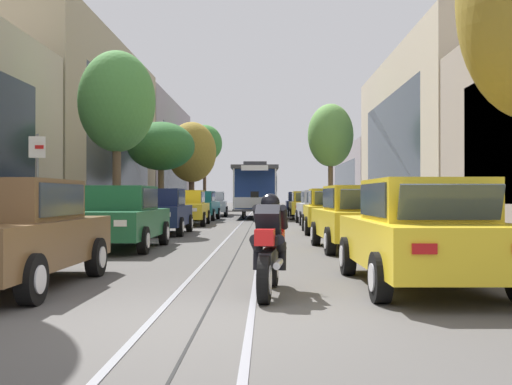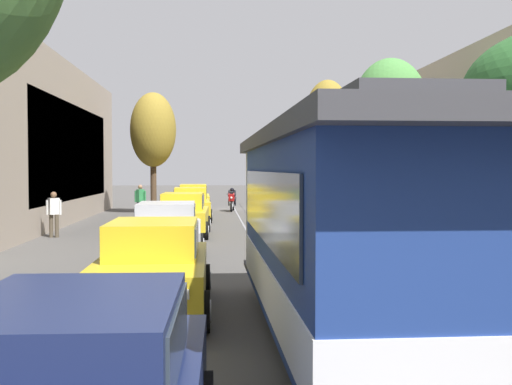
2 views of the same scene
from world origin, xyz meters
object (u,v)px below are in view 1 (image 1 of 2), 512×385
(parked_car_navy_sixth_right, at_px, (299,204))
(street_tree_kerb_right_second, at_px, (331,136))
(parked_car_teal_fifth_left, at_px, (200,205))
(parked_car_yellow_near_right, at_px, (422,233))
(parked_car_silver_fourth_right, at_px, (318,207))
(street_sign_post, at_px, (37,180))
(parked_car_yellow_fourth_left, at_px, (186,207))
(parked_car_silver_sixth_left, at_px, (212,204))
(street_tree_kerb_left_fourth, at_px, (192,152))
(parked_car_yellow_fifth_right, at_px, (306,205))
(parked_car_yellow_mid_right, at_px, (331,211))
(street_tree_kerb_left_second, at_px, (117,102))
(cable_car_trolley, at_px, (255,190))
(parked_car_green_second_left, at_px, (120,217))
(pedestrian_on_right_pavement, at_px, (471,212))
(parked_car_brown_near_left, at_px, (10,233))
(parked_car_navy_mid_left, at_px, (160,211))
(parked_car_yellow_second_right, at_px, (358,218))
(pedestrian_on_left_pavement, at_px, (458,207))
(street_tree_kerb_left_mid, at_px, (161,147))
(street_tree_kerb_left_far, at_px, (205,144))
(pedestrian_crossing_far, at_px, (371,202))

(parked_car_navy_sixth_right, height_order, street_tree_kerb_right_second, street_tree_kerb_right_second)
(parked_car_teal_fifth_left, xyz_separation_m, parked_car_yellow_near_right, (5.97, -24.33, 0.00))
(parked_car_silver_fourth_right, bearing_deg, street_sign_post, -116.92)
(street_sign_post, bearing_deg, street_tree_kerb_right_second, 69.88)
(parked_car_yellow_fourth_left, xyz_separation_m, parked_car_silver_sixth_left, (0.12, 11.80, 0.00))
(parked_car_teal_fifth_left, bearing_deg, street_tree_kerb_left_fourth, 99.29)
(parked_car_silver_sixth_left, relative_size, parked_car_yellow_fifth_right, 1.01)
(parked_car_yellow_near_right, bearing_deg, street_sign_post, 148.28)
(parked_car_silver_sixth_left, distance_m, parked_car_yellow_mid_right, 18.47)
(parked_car_yellow_near_right, bearing_deg, street_tree_kerb_left_second, 120.79)
(parked_car_yellow_mid_right, xyz_separation_m, cable_car_trolley, (-2.99, 15.35, 0.86))
(parked_car_navy_sixth_right, bearing_deg, parked_car_yellow_fifth_right, -89.78)
(parked_car_green_second_left, height_order, parked_car_yellow_fourth_left, same)
(parked_car_silver_sixth_left, xyz_separation_m, pedestrian_on_right_pavement, (8.24, -25.14, 0.16))
(parked_car_brown_near_left, height_order, parked_car_silver_fourth_right, same)
(parked_car_navy_mid_left, bearing_deg, cable_car_trolley, 79.27)
(parked_car_yellow_second_right, distance_m, street_tree_kerb_left_fourth, 31.02)
(parked_car_navy_mid_left, height_order, pedestrian_on_left_pavement, pedestrian_on_left_pavement)
(parked_car_navy_mid_left, relative_size, parked_car_silver_sixth_left, 0.99)
(parked_car_navy_sixth_right, bearing_deg, cable_car_trolley, -126.84)
(parked_car_green_second_left, height_order, street_tree_kerb_right_second, street_tree_kerb_right_second)
(parked_car_silver_sixth_left, distance_m, parked_car_yellow_near_right, 30.83)
(street_tree_kerb_left_mid, relative_size, street_tree_kerb_left_far, 0.68)
(parked_car_navy_mid_left, distance_m, parked_car_silver_fourth_right, 9.57)
(street_tree_kerb_right_second, distance_m, pedestrian_on_left_pavement, 17.41)
(parked_car_teal_fifth_left, distance_m, street_tree_kerb_left_far, 23.15)
(parked_car_green_second_left, bearing_deg, pedestrian_on_left_pavement, 32.97)
(parked_car_yellow_mid_right, relative_size, pedestrian_crossing_far, 2.60)
(parked_car_brown_near_left, xyz_separation_m, parked_car_yellow_mid_right, (6.01, 12.94, 0.00))
(street_tree_kerb_left_mid, relative_size, pedestrian_on_right_pavement, 3.14)
(parked_car_silver_fourth_right, xyz_separation_m, street_tree_kerb_left_second, (-7.86, -6.52, 3.92))
(pedestrian_on_right_pavement, bearing_deg, parked_car_yellow_second_right, 159.91)
(parked_car_teal_fifth_left, bearing_deg, parked_car_navy_sixth_right, 52.41)
(street_tree_kerb_left_mid, distance_m, street_tree_kerb_left_fourth, 11.95)
(parked_car_yellow_fifth_right, xyz_separation_m, street_tree_kerb_left_far, (-7.97, 21.32, 5.30))
(parked_car_yellow_fifth_right, relative_size, cable_car_trolley, 0.48)
(street_tree_kerb_left_fourth, distance_m, street_tree_kerb_right_second, 11.43)
(parked_car_teal_fifth_left, height_order, parked_car_navy_sixth_right, same)
(street_tree_kerb_left_fourth, distance_m, pedestrian_on_right_pavement, 32.56)
(parked_car_yellow_mid_right, distance_m, street_tree_kerb_left_far, 35.34)
(parked_car_green_second_left, bearing_deg, parked_car_yellow_second_right, -1.59)
(parked_car_yellow_near_right, relative_size, street_tree_kerb_left_second, 0.66)
(parked_car_green_second_left, height_order, street_sign_post, street_sign_post)
(parked_car_navy_mid_left, distance_m, parked_car_yellow_mid_right, 6.05)
(parked_car_navy_sixth_right, height_order, street_tree_kerb_left_far, street_tree_kerb_left_far)
(cable_car_trolley, distance_m, street_sign_post, 23.94)
(parked_car_yellow_mid_right, bearing_deg, parked_car_silver_sixth_left, 108.40)
(parked_car_silver_sixth_left, distance_m, pedestrian_on_left_pavement, 20.14)
(parked_car_brown_near_left, relative_size, parked_car_yellow_mid_right, 1.00)
(parked_car_navy_mid_left, relative_size, pedestrian_on_left_pavement, 2.65)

